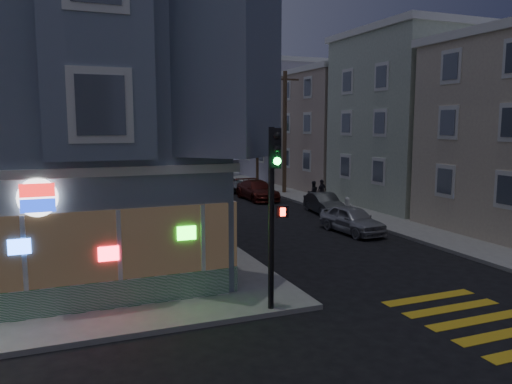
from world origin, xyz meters
TOP-DOWN VIEW (x-y plane):
  - ground at (0.00, 0.00)m, footprint 120.00×120.00m
  - sidewalk_ne at (23.00, 23.00)m, footprint 24.00×42.00m
  - row_house_b at (19.50, 16.00)m, footprint 12.00×8.60m
  - row_house_c at (19.50, 25.00)m, footprint 12.00×8.60m
  - row_house_d at (19.50, 34.00)m, footprint 12.00×8.60m
  - utility_pole at (12.00, 24.00)m, footprint 2.20×0.30m
  - street_tree_near at (12.20, 30.00)m, footprint 3.00×3.00m
  - street_tree_far at (12.20, 38.00)m, footprint 3.00×3.00m
  - pedestrian_a at (11.30, 18.10)m, footprint 0.79×0.65m
  - pedestrian_b at (12.21, 18.57)m, footprint 0.96×0.70m
  - parked_car_a at (9.32, 10.40)m, footprint 1.84×4.02m
  - parked_car_b at (10.70, 15.60)m, footprint 1.73×3.83m
  - parked_car_c at (9.04, 22.13)m, footprint 1.97×4.70m
  - parked_car_d at (8.60, 27.33)m, footprint 2.17×4.52m
  - traffic_signal at (1.52, 2.17)m, footprint 0.64×0.57m
  - fire_hydrant at (11.87, 14.93)m, footprint 0.50×0.29m

SIDE VIEW (x-z plane):
  - ground at x=0.00m, z-range 0.00..0.00m
  - sidewalk_ne at x=23.00m, z-range 0.00..0.15m
  - fire_hydrant at x=11.87m, z-range 0.17..1.05m
  - parked_car_b at x=10.70m, z-range 0.00..1.22m
  - parked_car_d at x=8.60m, z-range 0.00..1.24m
  - parked_car_a at x=9.32m, z-range 0.00..1.34m
  - parked_car_c at x=9.04m, z-range 0.00..1.36m
  - pedestrian_a at x=11.30m, z-range 0.15..1.66m
  - pedestrian_b at x=12.21m, z-range 0.15..1.67m
  - traffic_signal at x=1.52m, z-range 1.04..6.10m
  - street_tree_near at x=12.20m, z-range 1.29..6.59m
  - street_tree_far at x=12.20m, z-range 1.29..6.59m
  - row_house_c at x=19.50m, z-range 0.15..9.15m
  - utility_pole at x=12.00m, z-range 0.30..9.30m
  - row_house_b at x=19.50m, z-range 0.15..10.65m
  - row_house_d at x=19.50m, z-range 0.15..10.65m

